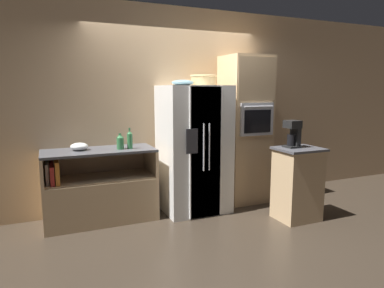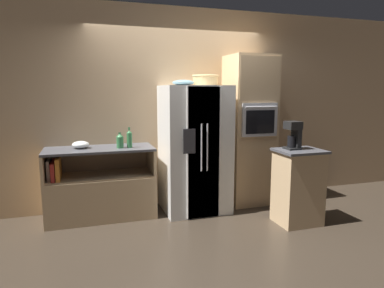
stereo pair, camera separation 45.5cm
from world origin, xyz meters
TOP-DOWN VIEW (x-y plane):
  - ground_plane at (0.00, 0.00)m, footprint 20.00×20.00m
  - wall_back at (0.00, 0.48)m, footprint 12.00×0.06m
  - counter_left at (-1.14, 0.15)m, footprint 1.37×0.60m
  - refrigerator at (0.13, 0.06)m, footprint 0.86×0.80m
  - wall_oven at (0.99, 0.15)m, footprint 0.64×0.65m
  - island_counter at (1.20, -0.80)m, footprint 0.55×0.47m
  - wicker_basket at (0.31, 0.14)m, footprint 0.36×0.36m
  - fruit_bowl at (-0.02, 0.09)m, footprint 0.29×0.29m
  - bottle_tall at (-0.75, 0.07)m, footprint 0.07×0.07m
  - bottle_short at (-0.87, 0.08)m, footprint 0.09×0.09m
  - mixing_bowl at (-1.35, 0.19)m, footprint 0.21×0.21m
  - coffee_maker at (1.15, -0.74)m, footprint 0.17×0.18m

SIDE VIEW (x-z plane):
  - ground_plane at x=0.00m, z-range 0.00..0.00m
  - counter_left at x=-1.14m, z-range -0.13..0.79m
  - island_counter at x=1.20m, z-range 0.00..0.94m
  - refrigerator at x=0.13m, z-range 0.00..1.71m
  - mixing_bowl at x=-1.35m, z-range 0.92..1.01m
  - bottle_short at x=-0.87m, z-range 0.92..1.12m
  - bottle_tall at x=-0.75m, z-range 0.90..1.17m
  - wall_oven at x=0.99m, z-range 0.00..2.14m
  - coffee_maker at x=1.15m, z-range 0.95..1.29m
  - wall_back at x=0.00m, z-range 0.00..2.80m
  - fruit_bowl at x=-0.02m, z-range 1.71..1.79m
  - wicker_basket at x=0.31m, z-range 1.72..1.86m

